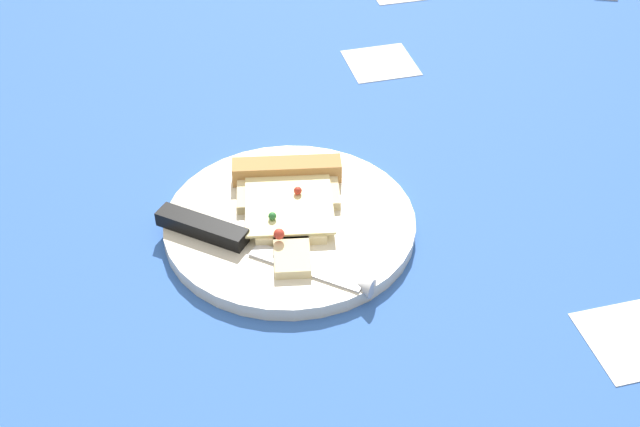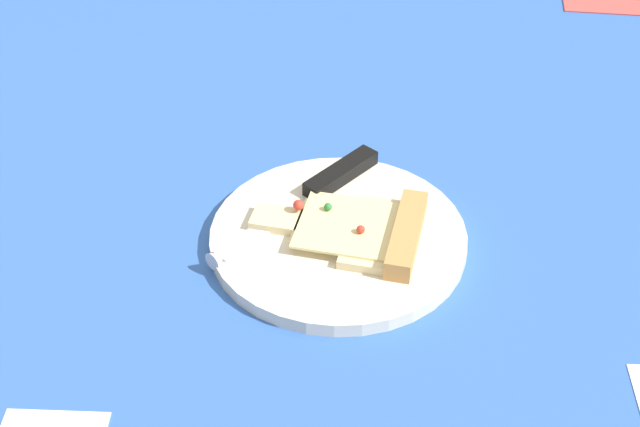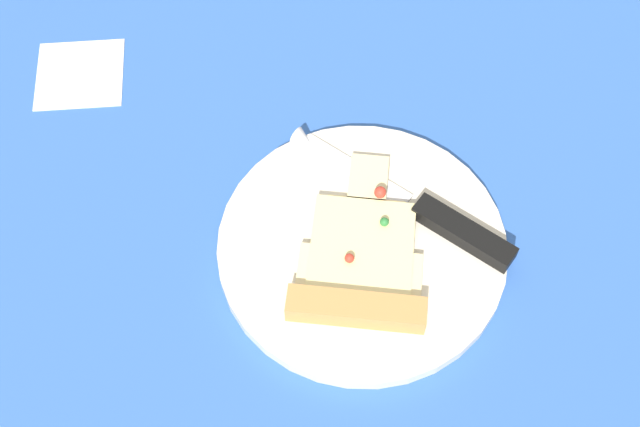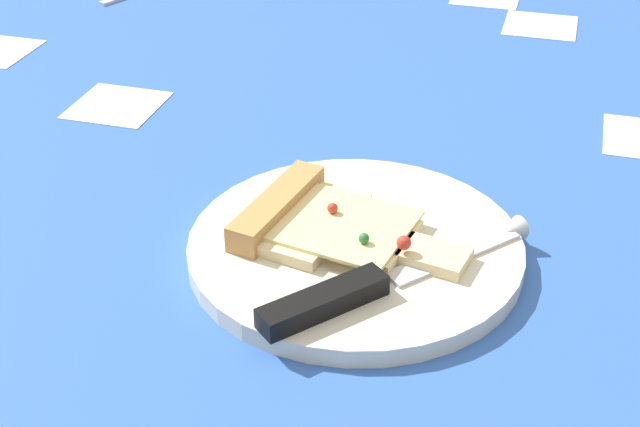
{
  "view_description": "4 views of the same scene",
  "coord_description": "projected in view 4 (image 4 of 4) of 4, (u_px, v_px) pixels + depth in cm",
  "views": [
    {
      "loc": [
        16.38,
        60.16,
        59.74
      ],
      "look_at": [
        -0.89,
        -6.31,
        2.31
      ],
      "focal_mm": 48.25,
      "sensor_mm": 36.0,
      "label": 1
    },
    {
      "loc": [
        -69.58,
        -8.51,
        62.33
      ],
      "look_at": [
        2.14,
        -5.34,
        4.01
      ],
      "focal_mm": 51.47,
      "sensor_mm": 36.0,
      "label": 2
    },
    {
      "loc": [
        -4.54,
        -43.4,
        69.91
      ],
      "look_at": [
        -1.53,
        -5.24,
        4.08
      ],
      "focal_mm": 47.89,
      "sensor_mm": 36.0,
      "label": 3
    },
    {
      "loc": [
        59.52,
        6.22,
        41.3
      ],
      "look_at": [
        2.32,
        -10.07,
        3.6
      ],
      "focal_mm": 50.68,
      "sensor_mm": 36.0,
      "label": 4
    }
  ],
  "objects": [
    {
      "name": "knife",
      "position": [
        376.0,
        282.0,
        0.65
      ],
      "size": [
        19.61,
        17.19,
        2.45
      ],
      "rotation": [
        0.0,
        0.0,
        7.15
      ],
      "color": "silver",
      "rests_on": "plate"
    },
    {
      "name": "ground_plane",
      "position": [
        448.0,
        270.0,
        0.73
      ],
      "size": [
        144.87,
        144.87,
        3.0
      ],
      "color": "#3360B7",
      "rests_on": "ground"
    },
    {
      "name": "plate",
      "position": [
        355.0,
        248.0,
        0.71
      ],
      "size": [
        26.47,
        26.47,
        1.52
      ],
      "primitive_type": "cylinder",
      "color": "silver",
      "rests_on": "ground_plane"
    },
    {
      "name": "pizza_slice",
      "position": [
        326.0,
        224.0,
        0.72
      ],
      "size": [
        12.7,
        18.55,
        2.42
      ],
      "rotation": [
        0.0,
        0.0,
        6.1
      ],
      "color": "beige",
      "rests_on": "plate"
    }
  ]
}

